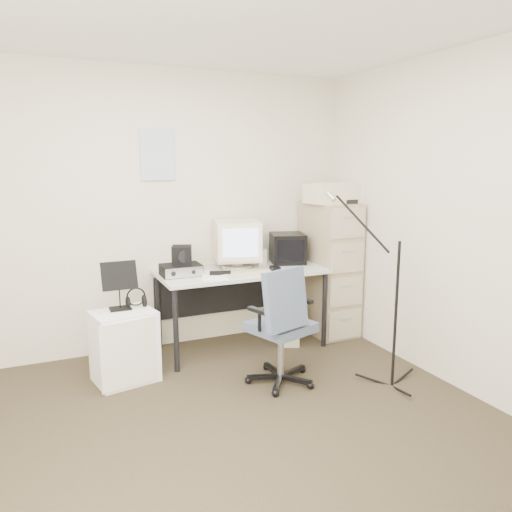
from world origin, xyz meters
name	(u,v)px	position (x,y,z in m)	size (l,w,h in m)	color
floor	(238,440)	(0.00, 0.00, -0.01)	(3.60, 3.60, 0.01)	#2C2615
ceiling	(235,6)	(0.00, 0.00, 2.50)	(3.60, 3.60, 0.01)	white
wall_back	(161,212)	(0.00, 1.80, 1.25)	(3.60, 0.02, 2.50)	beige
wall_front	(506,342)	(0.00, -1.80, 1.25)	(3.60, 0.02, 2.50)	beige
wall_right	(469,224)	(1.80, 0.00, 1.25)	(0.02, 3.60, 2.50)	beige
wall_calendar	(157,155)	(-0.02, 1.79, 1.75)	(0.30, 0.02, 0.44)	white
filing_cabinet	(329,269)	(1.58, 1.48, 0.65)	(0.40, 0.60, 1.30)	gray
printer	(333,193)	(1.58, 1.45, 1.39)	(0.48, 0.33, 0.19)	beige
desk	(242,309)	(0.63, 1.45, 0.36)	(1.50, 0.70, 0.73)	beige
crt_monitor	(237,245)	(0.62, 1.53, 0.95)	(0.40, 0.42, 0.44)	beige
crt_tv	(287,248)	(1.16, 1.57, 0.87)	(0.31, 0.33, 0.28)	black
desk_speaker	(262,257)	(0.89, 1.58, 0.80)	(0.08, 0.08, 0.15)	beige
keyboard	(245,273)	(0.58, 1.26, 0.74)	(0.45, 0.16, 0.03)	beige
mouse	(275,268)	(0.90, 1.30, 0.75)	(0.07, 0.12, 0.04)	black
radio_receiver	(181,270)	(0.07, 1.46, 0.78)	(0.34, 0.24, 0.10)	black
radio_speaker	(182,255)	(0.08, 1.46, 0.91)	(0.16, 0.15, 0.16)	black
papers	(216,275)	(0.33, 1.30, 0.74)	(0.22, 0.30, 0.02)	white
pc_tower	(287,319)	(1.09, 1.44, 0.21)	(0.20, 0.44, 0.41)	beige
office_chair	(281,324)	(0.61, 0.62, 0.47)	(0.54, 0.54, 0.94)	slate
side_cart	(124,346)	(-0.48, 1.15, 0.28)	(0.45, 0.36, 0.56)	white
music_stand	(119,285)	(-0.49, 1.22, 0.76)	(0.27, 0.14, 0.39)	black
headphones	(136,301)	(-0.36, 1.23, 0.61)	(0.17, 0.17, 0.03)	black
mic_stand	(397,293)	(1.37, 0.22, 0.73)	(0.02, 0.02, 1.47)	black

